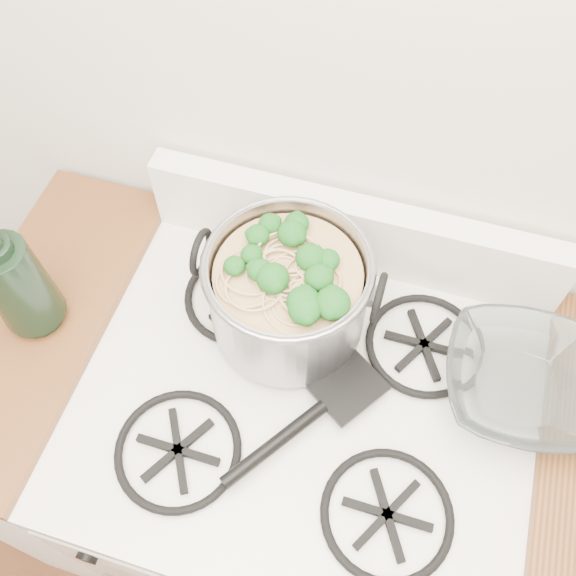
# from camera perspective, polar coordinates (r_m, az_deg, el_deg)

# --- Properties ---
(gas_range) EXTENTS (0.76, 0.66, 0.92)m
(gas_range) POSITION_cam_1_polar(r_m,az_deg,el_deg) (1.53, 1.16, -16.39)
(gas_range) COLOR white
(gas_range) RESTS_ON ground
(counter_left) EXTENTS (0.25, 0.65, 0.92)m
(counter_left) POSITION_cam_1_polar(r_m,az_deg,el_deg) (1.62, -16.44, -10.37)
(counter_left) COLOR silver
(counter_left) RESTS_ON ground
(stock_pot) EXTENTS (0.30, 0.27, 0.19)m
(stock_pot) POSITION_cam_1_polar(r_m,az_deg,el_deg) (1.06, -0.00, -0.44)
(stock_pot) COLOR gray
(stock_pot) RESTS_ON gas_range
(spatula) EXTENTS (0.41, 0.42, 0.02)m
(spatula) POSITION_cam_1_polar(r_m,az_deg,el_deg) (1.07, 5.44, -8.67)
(spatula) COLOR black
(spatula) RESTS_ON gas_range
(glass_bowl) EXTENTS (0.11, 0.11, 0.02)m
(glass_bowl) POSITION_cam_1_polar(r_m,az_deg,el_deg) (1.13, 19.74, -8.17)
(glass_bowl) COLOR white
(glass_bowl) RESTS_ON gas_range
(bottle) EXTENTS (0.11, 0.11, 0.28)m
(bottle) POSITION_cam_1_polar(r_m,az_deg,el_deg) (1.11, -23.39, 1.14)
(bottle) COLOR black
(bottle) RESTS_ON counter_left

